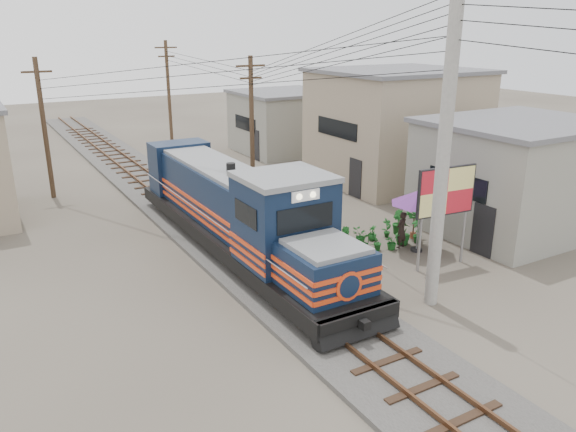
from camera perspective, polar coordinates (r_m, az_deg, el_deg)
ground at (r=16.93m, az=4.30°, el=-10.83°), size 120.00×120.00×0.00m
ballast at (r=25.04m, az=-8.65°, el=-0.81°), size 3.60×70.00×0.16m
track at (r=24.98m, az=-8.67°, el=-0.42°), size 1.15×70.00×0.12m
locomotive at (r=21.22m, az=-5.05°, el=0.31°), size 2.82×15.33×3.80m
utility_pole_main at (r=16.98m, az=15.57°, el=6.70°), size 0.40×0.40×10.00m
wooden_pole_mid at (r=29.50m, az=-3.71°, el=9.51°), size 1.60×0.24×7.00m
wooden_pole_far at (r=42.46m, az=-12.02°, el=12.25°), size 1.60×0.24×7.50m
wooden_pole_left at (r=30.64m, az=-23.53°, el=8.37°), size 1.60×0.24×7.00m
power_lines at (r=22.22m, az=-8.46°, el=16.48°), size 9.65×19.00×3.30m
shophouse_front at (r=25.71m, az=22.19°, el=3.82°), size 7.35×6.30×4.70m
shophouse_mid at (r=32.35m, az=10.90°, el=9.00°), size 8.40×7.35×6.20m
shophouse_back at (r=39.74m, az=-0.40°, el=9.59°), size 6.30×6.30×4.20m
billboard at (r=20.46m, az=15.77°, el=2.18°), size 2.42×0.34×3.74m
market_umbrella at (r=21.88m, az=13.30°, el=1.86°), size 2.79×2.79×2.49m
vendor at (r=22.56m, az=11.44°, el=-1.39°), size 0.62×0.49×1.48m
plant_nursery at (r=22.93m, az=10.13°, el=-1.74°), size 3.26×1.96×1.13m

